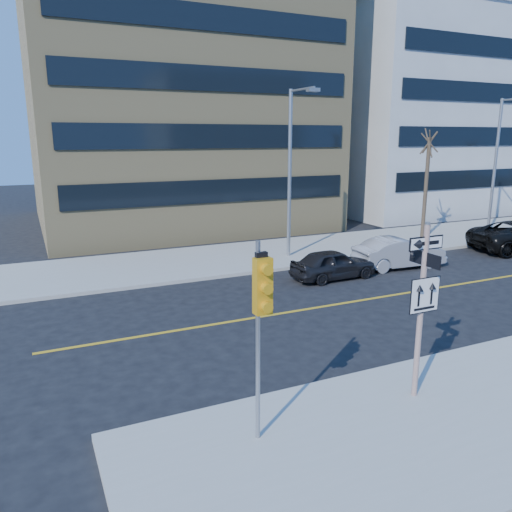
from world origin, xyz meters
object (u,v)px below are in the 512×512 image
parked_car_b (399,253)px  streetlight_b (499,158)px  traffic_signal (262,302)px  parked_car_a (333,264)px  streetlight_a (292,163)px  street_tree_west (429,145)px  sign_pole (422,301)px

parked_car_b → streetlight_b: streetlight_b is taller
traffic_signal → parked_car_a: 12.72m
parked_car_b → streetlight_a: streetlight_a is taller
streetlight_a → street_tree_west: size_ratio=1.26×
streetlight_b → street_tree_west: size_ratio=1.26×
street_tree_west → parked_car_b: bearing=-141.9°
sign_pole → streetlight_a: size_ratio=0.51×
parked_car_b → street_tree_west: 8.15m
street_tree_west → sign_pole: bearing=-133.3°
traffic_signal → streetlight_b: bearing=31.4°
traffic_signal → parked_car_b: (11.83, 9.90, -2.31)m
sign_pole → street_tree_west: bearing=46.7°
streetlight_b → sign_pole: bearing=-143.6°
streetlight_b → street_tree_west: 5.09m
sign_pole → streetlight_b: size_ratio=0.51×
parked_car_b → street_tree_west: (5.17, 4.06, 4.81)m
sign_pole → parked_car_b: 12.63m
sign_pole → traffic_signal: size_ratio=1.02×
sign_pole → parked_car_b: bearing=51.3°
street_tree_west → traffic_signal: bearing=-140.6°
streetlight_b → traffic_signal: bearing=-148.6°
streetlight_b → parked_car_a: bearing=-164.8°
parked_car_a → streetlight_a: size_ratio=0.48×
parked_car_a → street_tree_west: 11.13m
sign_pole → parked_car_a: (3.99, 9.46, -1.79)m
parked_car_b → traffic_signal: bearing=134.8°
traffic_signal → parked_car_b: traffic_signal is taller
street_tree_west → parked_car_a: bearing=-154.2°
traffic_signal → streetlight_a: size_ratio=0.50×
streetlight_a → parked_car_a: bearing=-90.1°
parked_car_b → street_tree_west: bearing=-47.0°
parked_car_a → parked_car_b: 3.84m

